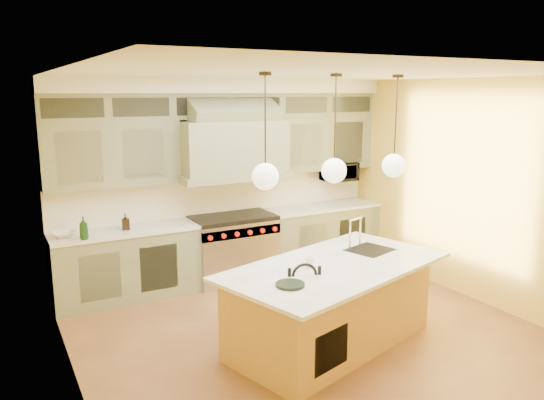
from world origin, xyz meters
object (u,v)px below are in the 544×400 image
range (233,247)px  kitchen_island (331,303)px  counter_stool (308,311)px  microwave (339,172)px

range → kitchen_island: size_ratio=0.43×
kitchen_island → counter_stool: 0.60m
counter_stool → kitchen_island: bearing=48.2°
range → kitchen_island: bearing=-88.1°
kitchen_island → counter_stool: bearing=-164.9°
kitchen_island → counter_stool: kitchen_island is taller
kitchen_island → microwave: microwave is taller
microwave → kitchen_island: bearing=-126.8°
kitchen_island → counter_stool: (-0.50, -0.30, 0.12)m
range → microwave: 2.18m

